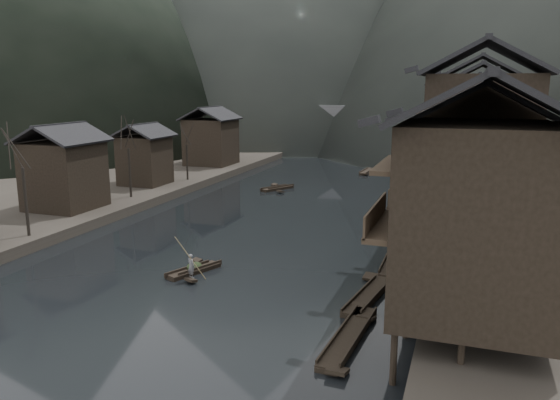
% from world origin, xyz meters
% --- Properties ---
extents(water, '(300.00, 300.00, 0.00)m').
position_xyz_m(water, '(0.00, 0.00, 0.00)').
color(water, black).
rests_on(water, ground).
extents(left_bank, '(40.00, 200.00, 1.20)m').
position_xyz_m(left_bank, '(-35.00, 40.00, 0.60)').
color(left_bank, '#2D2823').
rests_on(left_bank, ground).
extents(stilt_houses, '(9.00, 67.60, 16.15)m').
position_xyz_m(stilt_houses, '(17.28, 19.45, 9.00)').
color(stilt_houses, black).
rests_on(stilt_houses, ground).
extents(left_houses, '(8.10, 53.20, 8.73)m').
position_xyz_m(left_houses, '(-20.50, 20.12, 5.66)').
color(left_houses, black).
rests_on(left_houses, left_bank).
extents(bare_trees, '(3.97, 41.14, 7.94)m').
position_xyz_m(bare_trees, '(-17.00, 8.20, 6.66)').
color(bare_trees, black).
rests_on(bare_trees, left_bank).
extents(moored_sampans, '(2.85, 67.90, 0.47)m').
position_xyz_m(moored_sampans, '(11.83, 23.80, 0.20)').
color(moored_sampans, black).
rests_on(moored_sampans, water).
extents(midriver_boats, '(11.67, 34.85, 0.45)m').
position_xyz_m(midriver_boats, '(0.29, 46.85, 0.20)').
color(midriver_boats, black).
rests_on(midriver_boats, water).
extents(stone_bridge, '(40.00, 6.00, 9.00)m').
position_xyz_m(stone_bridge, '(-0.00, 72.00, 5.11)').
color(stone_bridge, '#4C4C4F').
rests_on(stone_bridge, ground).
extents(hero_sampan, '(2.48, 4.56, 0.43)m').
position_xyz_m(hero_sampan, '(-0.93, -0.35, 0.20)').
color(hero_sampan, black).
rests_on(hero_sampan, water).
extents(cargo_heap, '(1.02, 1.33, 0.61)m').
position_xyz_m(cargo_heap, '(-1.01, -0.16, 0.74)').
color(cargo_heap, black).
rests_on(cargo_heap, hero_sampan).
extents(boatman, '(0.73, 0.63, 1.68)m').
position_xyz_m(boatman, '(-0.32, -1.84, 1.27)').
color(boatman, slate).
rests_on(boatman, hero_sampan).
extents(bamboo_pole, '(1.67, 1.93, 3.95)m').
position_xyz_m(bamboo_pole, '(-0.12, -1.84, 4.09)').
color(bamboo_pole, '#8C7A51').
rests_on(bamboo_pole, boatman).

